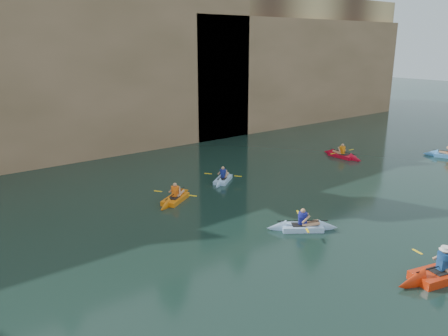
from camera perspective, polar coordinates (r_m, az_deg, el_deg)
ground at (r=13.52m, az=18.65°, el=-18.36°), size 160.00×160.00×0.00m
cliff at (r=37.08m, az=-23.32°, el=12.59°), size 70.00×16.00×12.00m
cliff_slab_center at (r=30.73m, az=-15.86°, el=12.23°), size 24.00×2.40×11.40m
cliff_slab_east at (r=42.60m, az=10.49°, el=12.44°), size 26.00×2.40×9.84m
sea_cave_center at (r=28.89m, az=-25.75°, el=2.79°), size 3.50×1.00×3.20m
sea_cave_east at (r=34.39m, az=-2.51°, el=7.38°), size 5.00×1.00×4.50m
main_kayaker at (r=16.34m, az=26.56°, el=-12.19°), size 3.85×2.47×1.40m
kayaker_orange at (r=21.44m, az=-6.38°, el=-3.96°), size 2.96×2.19×1.16m
kayaker_ltblue_near at (r=18.44m, az=10.17°, el=-7.54°), size 2.80×2.32×1.17m
kayaker_red_far at (r=30.41m, az=15.15°, el=1.62°), size 2.31×3.19×1.16m
kayaker_ltblue_mid at (r=24.28m, az=-0.14°, el=-1.46°), size 2.66×2.20×1.07m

